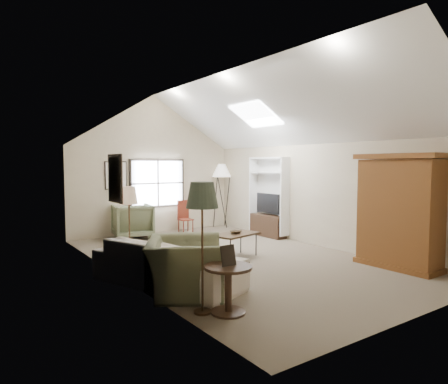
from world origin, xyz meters
TOP-DOWN VIEW (x-y plane):
  - room_shell at (0.00, 0.00)m, footprint 5.01×8.01m
  - window at (0.10, 3.96)m, footprint 1.72×0.08m
  - skylight at (1.30, 0.90)m, footprint 0.80×1.20m
  - wall_art at (-1.88, 1.94)m, footprint 1.97×3.71m
  - armoire at (2.18, -2.40)m, footprint 0.60×1.50m
  - tv_alcove at (2.34, 1.60)m, footprint 0.32×1.30m
  - media_console at (2.32, 1.60)m, footprint 0.34×1.18m
  - tv_panel at (2.32, 1.60)m, footprint 0.05×0.90m
  - sofa at (-2.02, -0.86)m, footprint 1.89×2.78m
  - armchair_near at (-1.98, -1.39)m, footprint 1.65×1.70m
  - armchair_far at (-0.89, 3.48)m, footprint 1.16×1.18m
  - coffee_table at (0.08, 0.07)m, footprint 1.13×0.81m
  - bowl at (0.08, 0.07)m, footprint 0.30×0.30m
  - side_table at (-1.92, -2.46)m, footprint 0.84×0.84m
  - side_chair at (0.75, 3.46)m, footprint 0.38×0.38m
  - tripod_lamp at (2.20, 3.70)m, footprint 0.69×0.69m
  - dark_lamp at (-2.20, -2.26)m, footprint 0.56×0.56m
  - tan_lamp at (-2.20, 0.34)m, footprint 0.42×0.42m

SIDE VIEW (x-z plane):
  - coffee_table at x=0.08m, z-range 0.00..0.52m
  - media_console at x=2.32m, z-range 0.00..0.60m
  - side_table at x=-1.92m, z-range 0.00..0.65m
  - sofa at x=-2.02m, z-range 0.00..0.76m
  - armchair_near at x=-1.98m, z-range 0.00..0.85m
  - armchair_far at x=-0.89m, z-range 0.00..0.93m
  - side_chair at x=0.75m, z-range 0.00..0.94m
  - bowl at x=0.08m, z-range 0.52..0.58m
  - tan_lamp at x=-2.20m, z-range 0.00..1.62m
  - dark_lamp at x=-2.20m, z-range 0.00..1.81m
  - tv_panel at x=2.32m, z-range 0.65..1.20m
  - tripod_lamp at x=2.20m, z-range 0.00..2.05m
  - armoire at x=2.18m, z-range 0.00..2.20m
  - tv_alcove at x=2.34m, z-range 0.10..2.20m
  - window at x=0.10m, z-range 0.74..2.16m
  - wall_art at x=-1.88m, z-range 1.29..2.17m
  - room_shell at x=0.00m, z-range 1.21..5.21m
  - skylight at x=1.30m, z-range 2.96..3.48m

